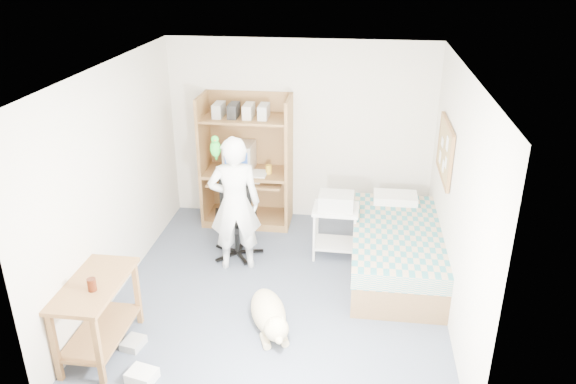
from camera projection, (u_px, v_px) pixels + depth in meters
The scene contains 21 objects.
floor at pixel (280, 291), 6.34m from camera, with size 4.00×4.00×0.00m, color #4D5769.
wall_back at pixel (300, 132), 7.65m from camera, with size 3.60×0.02×2.50m, color silver.
wall_right at pixel (457, 199), 5.62m from camera, with size 0.02×4.00×2.50m, color silver.
wall_left at pixel (114, 181), 6.05m from camera, with size 0.02×4.00×2.50m, color silver.
ceiling at pixel (278, 69), 5.33m from camera, with size 3.60×4.00×0.02m, color white.
computer_hutch at pixel (247, 166), 7.67m from camera, with size 1.20×0.63×1.80m.
bed at pixel (396, 250), 6.63m from camera, with size 1.02×2.02×0.66m.
side_desk at pixel (97, 306), 5.24m from camera, with size 0.50×1.00×0.75m.
corkboard at pixel (445, 151), 6.36m from camera, with size 0.04×0.94×0.66m.
office_chair at pixel (237, 228), 7.00m from camera, with size 0.56×0.56×0.99m.
person at pixel (235, 204), 6.53m from camera, with size 0.60×0.39×1.65m, color white.
parrot at pixel (215, 147), 6.29m from camera, with size 0.12×0.21×0.33m.
dog at pixel (269, 314), 5.66m from camera, with size 0.57×1.01×0.39m.
printer_cart at pixel (335, 224), 6.91m from camera, with size 0.56×0.45×0.66m.
printer at pixel (336, 201), 6.78m from camera, with size 0.42×0.32×0.18m, color #B8B8B3.
crt_monitor at pixel (240, 156), 7.64m from camera, with size 0.40×0.42×0.37m.
keyboard at pixel (244, 180), 7.59m from camera, with size 0.45×0.16×0.03m, color beige.
pencil_cup at pixel (269, 169), 7.55m from camera, with size 0.08×0.08×0.12m, color gold.
drink_glass at pixel (92, 285), 5.00m from camera, with size 0.08×0.08×0.12m, color #3E170A.
floor_box_a at pixel (142, 376), 5.02m from camera, with size 0.25×0.20×0.10m, color white.
floor_box_b at pixel (133, 343), 5.44m from camera, with size 0.18×0.22×0.08m, color #A8A8A3.
Camera 1 is at (0.79, -5.29, 3.58)m, focal length 35.00 mm.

